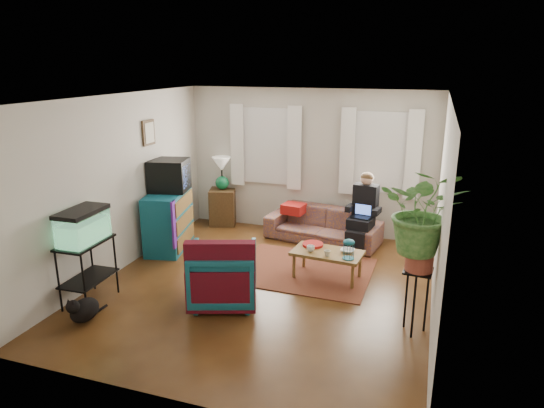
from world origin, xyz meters
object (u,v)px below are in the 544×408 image
(aquarium_stand, at_px, (88,272))
(armchair, at_px, (223,272))
(dresser, at_px, (169,220))
(coffee_table, at_px, (327,265))
(side_table, at_px, (223,207))
(sofa, at_px, (323,220))
(plant_stand, at_px, (415,301))

(aquarium_stand, relative_size, armchair, 0.98)
(aquarium_stand, bearing_deg, dresser, 88.01)
(armchair, relative_size, coffee_table, 0.86)
(dresser, xyz_separation_m, aquarium_stand, (-0.01, -2.02, -0.07))
(side_table, xyz_separation_m, coffee_table, (2.44, -1.77, -0.14))
(sofa, relative_size, side_table, 2.84)
(sofa, xyz_separation_m, side_table, (-2.04, 0.29, -0.04))
(sofa, relative_size, plant_stand, 2.51)
(side_table, xyz_separation_m, dresser, (-0.34, -1.45, 0.14))
(dresser, bearing_deg, plant_stand, -32.07)
(plant_stand, bearing_deg, dresser, 160.33)
(side_table, relative_size, armchair, 0.81)
(dresser, bearing_deg, sofa, 13.51)
(armchair, xyz_separation_m, plant_stand, (2.40, 0.02, -0.03))
(aquarium_stand, xyz_separation_m, armchair, (1.66, 0.55, 0.01))
(armchair, bearing_deg, dresser, -60.61)
(sofa, xyz_separation_m, dresser, (-2.38, -1.16, 0.10))
(coffee_table, bearing_deg, dresser, 178.89)
(armchair, relative_size, plant_stand, 1.09)
(sofa, bearing_deg, side_table, -179.01)
(dresser, xyz_separation_m, plant_stand, (4.05, -1.45, -0.10))
(sofa, height_order, side_table, sofa)
(side_table, xyz_separation_m, aquarium_stand, (-0.35, -3.47, 0.07))
(aquarium_stand, distance_m, armchair, 1.75)
(sofa, height_order, armchair, armchair)
(side_table, xyz_separation_m, plant_stand, (3.71, -2.89, 0.05))
(dresser, relative_size, aquarium_stand, 1.30)
(sofa, bearing_deg, armchair, -96.36)
(side_table, relative_size, aquarium_stand, 0.83)
(coffee_table, distance_m, plant_stand, 1.71)
(coffee_table, bearing_deg, side_table, 149.51)
(sofa, relative_size, dresser, 1.81)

